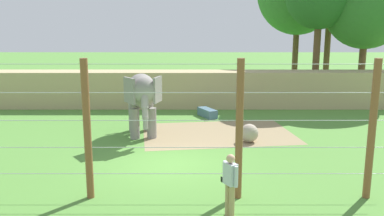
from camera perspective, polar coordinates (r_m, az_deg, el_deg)
ground_plane at (r=14.39m, az=-3.41°, el=-7.97°), size 120.00×120.00×0.00m
dirt_patch at (r=18.42m, az=3.38°, el=-3.56°), size 7.21×5.37×0.01m
embankment_wall at (r=24.19m, az=-2.13°, el=2.69°), size 36.00×1.80×2.14m
elephant at (r=17.71m, az=-7.33°, el=1.85°), size 1.86×3.72×2.78m
enrichment_ball at (r=17.10m, az=7.78°, el=-3.51°), size 0.78×0.78×0.78m
cable_fence at (r=11.18m, az=-4.31°, el=-3.09°), size 12.49×0.21×3.95m
zookeeper at (r=10.40m, az=5.14°, el=-10.42°), size 0.41×0.53×1.67m
feed_trough at (r=21.62m, az=1.91°, el=-0.67°), size 1.06×1.48×0.44m
tree_behind_wall at (r=28.48m, az=23.14°, el=13.30°), size 5.37×5.37×8.95m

